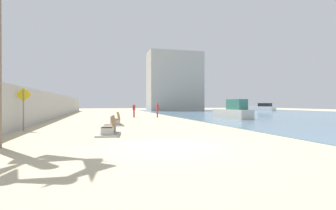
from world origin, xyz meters
The scene contains 11 objects.
ground_plane centered at (0.00, 18.00, 0.00)m, with size 120.00×120.00×0.00m, color #C6B793.
seawall centered at (-7.50, 18.00, 1.32)m, with size 0.80×64.00×2.64m, color #ADAAA3.
water_bay centered at (24.00, 18.00, 0.02)m, with size 36.00×68.00×0.04m, color slate.
bench_near centered at (-2.00, 4.13, 0.23)m, with size 1.36×2.22×0.98m.
bench_far centered at (-1.39, 9.91, 0.23)m, with size 1.14×2.12×0.98m.
person_walking centered at (1.22, 19.88, 0.96)m, with size 0.34×0.45×1.65m.
person_standing centered at (3.81, 19.24, 1.04)m, with size 0.24×0.53×1.77m.
boat_far_left centered at (10.76, 14.48, 0.76)m, with size 2.19×5.04×1.98m.
boat_nearest centered at (31.45, 39.03, 0.67)m, with size 4.42×6.07×1.65m.
pedestrian_sign centered at (-6.76, 7.34, 1.57)m, with size 0.85×0.08×2.53m.
harbor_building centered at (13.70, 46.00, 6.57)m, with size 12.00×6.00×13.14m, color #ADAAA3.
Camera 1 is at (-2.40, -8.96, 1.58)m, focal length 27.07 mm.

